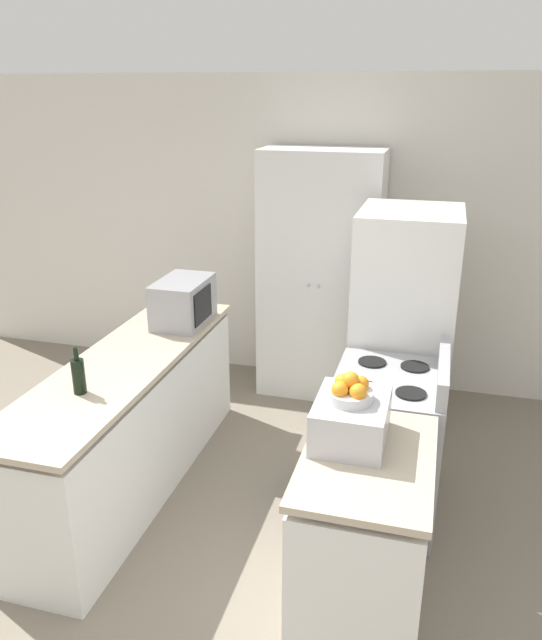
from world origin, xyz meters
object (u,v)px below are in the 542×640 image
object	(u,v)px
microwave	(183,302)
wine_bottle	(79,375)
refrigerator	(403,334)
fruit_bowl	(350,390)
pantry_cabinet	(320,276)
stove	(386,444)
toaster_oven	(351,420)

from	to	relation	value
microwave	wine_bottle	world-z (taller)	microwave
refrigerator	wine_bottle	world-z (taller)	refrigerator
fruit_bowl	microwave	bearing A→B (deg)	137.50
pantry_cabinet	refrigerator	distance (m)	1.05
microwave	fruit_bowl	distance (m)	1.87
stove	microwave	bearing A→B (deg)	161.04
stove	toaster_oven	world-z (taller)	toaster_oven
stove	fruit_bowl	distance (m)	1.03
microwave	toaster_oven	distance (m)	1.87
pantry_cabinet	toaster_oven	bearing A→B (deg)	-75.21
pantry_cabinet	stove	world-z (taller)	pantry_cabinet
pantry_cabinet	refrigerator	world-z (taller)	pantry_cabinet
microwave	refrigerator	bearing A→B (deg)	10.23
pantry_cabinet	fruit_bowl	xyz separation A→B (m)	(0.59, -2.27, 0.14)
stove	wine_bottle	bearing A→B (deg)	-158.32
stove	toaster_oven	size ratio (longest dim) A/B	2.47
fruit_bowl	wine_bottle	bearing A→B (deg)	176.47
pantry_cabinet	toaster_oven	world-z (taller)	pantry_cabinet
pantry_cabinet	microwave	bearing A→B (deg)	-127.70
stove	wine_bottle	xyz separation A→B (m)	(-1.63, -0.65, 0.55)
stove	fruit_bowl	size ratio (longest dim) A/B	4.89
refrigerator	microwave	distance (m)	1.56
toaster_oven	fruit_bowl	bearing A→B (deg)	-156.88
pantry_cabinet	wine_bottle	size ratio (longest dim) A/B	7.54
stove	wine_bottle	distance (m)	1.84
stove	microwave	size ratio (longest dim) A/B	2.13
microwave	toaster_oven	size ratio (longest dim) A/B	1.16
pantry_cabinet	fruit_bowl	distance (m)	2.35
stove	fruit_bowl	xyz separation A→B (m)	(-0.13, -0.74, 0.71)
stove	refrigerator	bearing A→B (deg)	89.20
microwave	pantry_cabinet	bearing A→B (deg)	52.30
stove	refrigerator	size ratio (longest dim) A/B	0.61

